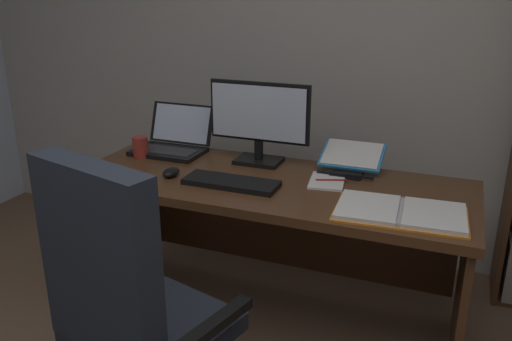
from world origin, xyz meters
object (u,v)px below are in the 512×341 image
Objects in this scene: reading_stand_with_book at (351,158)px; notepad at (327,181)px; computer_mouse at (171,172)px; desk at (274,214)px; monitor at (259,123)px; office_chair at (133,325)px; laptop at (173,142)px; keyboard at (231,183)px; open_binder at (400,212)px; pen at (332,180)px; coffee_mug at (141,147)px.

reading_stand_with_book is 1.37× the size of notepad.
desk is at bearing 24.14° from computer_mouse.
monitor is at bearing 158.85° from notepad.
office_chair is 1.02m from notepad.
monitor is at bearing -0.73° from laptop.
open_binder is (0.73, -0.05, -0.00)m from keyboard.
computer_mouse reaches higher than pen.
notepad is at bearing -1.19° from desk.
keyboard is (0.07, 0.69, 0.29)m from office_chair.
coffee_mug is (-0.72, -0.00, 0.25)m from desk.
keyboard reaches higher than pen.
reading_stand_with_book is at bearing 10.81° from coffee_mug.
office_chair is 1.04m from pen.
monitor is 2.40× the size of notepad.
coffee_mug is (-0.59, -0.14, -0.15)m from monitor.
coffee_mug is (-0.97, 0.00, 0.05)m from notepad.
computer_mouse is at bearing -152.31° from reading_stand_with_book.
monitor is (0.07, 1.02, 0.48)m from office_chair.
notepad is at bearing 180.00° from pen.
computer_mouse is (-0.43, -0.19, 0.22)m from desk.
desk is 8.52× the size of notepad.
laptop reaches higher than computer_mouse.
keyboard is 3.00× the size of pen.
coffee_mug is at bearing -123.50° from laptop.
reading_stand_with_book reaches higher than keyboard.
monitor reaches higher than notepad.
laptop is at bearing 170.19° from pen.
laptop is at bearing 127.10° from office_chair.
monitor is at bearing 101.05° from office_chair.
monitor is 3.59× the size of pen.
pen is at bearing -101.75° from reading_stand_with_book.
reading_stand_with_book reaches higher than coffee_mug.
open_binder is at bearing -2.78° from computer_mouse.
computer_mouse is 0.50× the size of notepad.
office_chair is 3.72× the size of reading_stand_with_book.
laptop is 1.71× the size of notepad.
coffee_mug is (-0.10, -0.15, 0.00)m from laptop.
computer_mouse is 0.74× the size of pen.
laptop is (-0.49, 0.01, -0.15)m from monitor.
monitor reaches higher than laptop.
monitor reaches higher than keyboard.
office_chair reaches higher than reading_stand_with_book.
computer_mouse reaches higher than desk.
desk is at bearing -147.73° from reading_stand_with_book.
keyboard is 0.83× the size of open_binder.
desk is at bearing 55.65° from keyboard.
open_binder is at bearing -10.48° from coffee_mug.
keyboard is at bearing -153.70° from notepad.
computer_mouse is 0.36× the size of reading_stand_with_book.
open_binder is (0.28, -0.44, -0.05)m from reading_stand_with_book.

